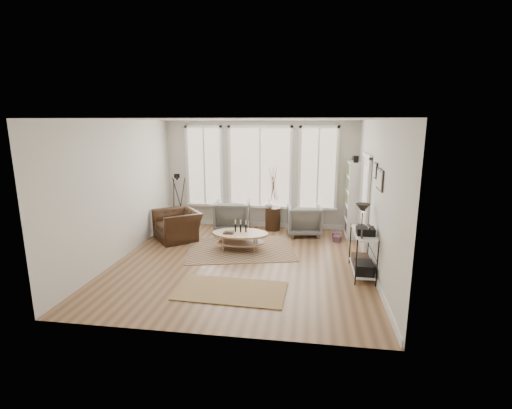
% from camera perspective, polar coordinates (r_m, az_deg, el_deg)
% --- Properties ---
extents(room, '(5.50, 5.54, 2.90)m').
position_cam_1_polar(room, '(7.46, -2.01, 1.54)').
color(room, '#926946').
rests_on(room, ground).
extents(bay_window, '(4.14, 0.12, 2.24)m').
position_cam_1_polar(bay_window, '(10.06, 0.61, 5.46)').
color(bay_window, '#D7B18C').
rests_on(bay_window, ground).
extents(door, '(0.09, 1.06, 2.22)m').
position_cam_1_polar(door, '(8.59, 16.38, 0.44)').
color(door, silver).
rests_on(door, ground).
extents(bookcase, '(0.31, 0.85, 2.06)m').
position_cam_1_polar(bookcase, '(9.66, 14.68, 0.82)').
color(bookcase, white).
rests_on(bookcase, ground).
extents(low_shelf, '(0.38, 1.08, 1.30)m').
position_cam_1_polar(low_shelf, '(7.34, 16.13, -6.53)').
color(low_shelf, white).
rests_on(low_shelf, ground).
extents(wall_art, '(0.04, 0.88, 0.44)m').
position_cam_1_polar(wall_art, '(7.09, 18.36, 4.01)').
color(wall_art, black).
rests_on(wall_art, ground).
extents(rug_main, '(2.73, 2.29, 0.01)m').
position_cam_1_polar(rug_main, '(8.56, -2.42, -6.87)').
color(rug_main, brown).
rests_on(rug_main, ground).
extents(rug_runner, '(1.91, 1.11, 0.01)m').
position_cam_1_polar(rug_runner, '(6.57, -3.79, -13.05)').
color(rug_runner, brown).
rests_on(rug_runner, ground).
extents(coffee_table, '(1.27, 0.81, 0.58)m').
position_cam_1_polar(coffee_table, '(8.45, -2.48, -4.92)').
color(coffee_table, tan).
rests_on(coffee_table, ground).
extents(armchair_left, '(0.98, 1.00, 0.83)m').
position_cam_1_polar(armchair_left, '(9.86, -3.66, -1.76)').
color(armchair_left, slate).
rests_on(armchair_left, ground).
extents(armchair_right, '(0.94, 0.96, 0.78)m').
position_cam_1_polar(armchair_right, '(9.63, 7.39, -2.36)').
color(armchair_right, slate).
rests_on(armchair_right, ground).
extents(side_table, '(0.41, 0.41, 1.71)m').
position_cam_1_polar(side_table, '(9.88, 2.63, 0.70)').
color(side_table, '#321D10').
rests_on(side_table, ground).
extents(vase, '(0.28, 0.28, 0.24)m').
position_cam_1_polar(vase, '(9.84, 2.01, 0.12)').
color(vase, silver).
rests_on(vase, side_table).
extents(accent_chair, '(1.46, 1.44, 0.71)m').
position_cam_1_polar(accent_chair, '(9.39, -11.99, -3.13)').
color(accent_chair, '#321D10').
rests_on(accent_chair, ground).
extents(tripod_camera, '(0.53, 0.53, 1.50)m').
position_cam_1_polar(tripod_camera, '(10.29, -11.88, 0.16)').
color(tripod_camera, black).
rests_on(tripod_camera, ground).
extents(book_stack_near, '(0.20, 0.26, 0.16)m').
position_cam_1_polar(book_stack_near, '(9.54, 12.27, -4.61)').
color(book_stack_near, maroon).
rests_on(book_stack_near, ground).
extents(book_stack_far, '(0.22, 0.25, 0.14)m').
position_cam_1_polar(book_stack_far, '(9.31, 12.37, -5.12)').
color(book_stack_far, maroon).
rests_on(book_stack_far, ground).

